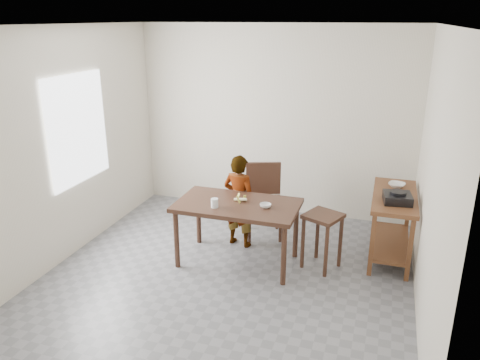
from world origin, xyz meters
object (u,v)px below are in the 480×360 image
(dining_chair, at_px, (264,202))
(prep_counter, at_px, (391,226))
(stool, at_px, (322,241))
(dining_table, at_px, (237,233))
(child, at_px, (239,201))

(dining_chair, bearing_deg, prep_counter, -22.24)
(dining_chair, relative_size, stool, 1.44)
(dining_table, xyz_separation_m, dining_chair, (0.11, 0.78, 0.10))
(prep_counter, relative_size, stool, 1.80)
(prep_counter, distance_m, stool, 0.92)
(prep_counter, relative_size, child, 1.01)
(stool, bearing_deg, child, 166.36)
(stool, bearing_deg, prep_counter, 34.59)
(dining_table, distance_m, prep_counter, 1.86)
(dining_table, distance_m, stool, 0.98)
(child, bearing_deg, prep_counter, -160.66)
(dining_table, bearing_deg, prep_counter, 22.15)
(dining_chair, height_order, stool, dining_chair)
(child, height_order, stool, child)
(dining_chair, xyz_separation_m, stool, (0.85, -0.60, -0.15))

